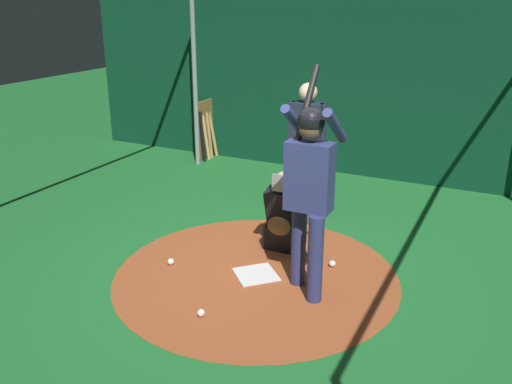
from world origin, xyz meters
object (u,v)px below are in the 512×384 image
Objects in this scene: umpire at (306,146)px; bat_rack at (209,131)px; home_plate at (256,274)px; catcher at (284,218)px; batter at (309,183)px; baseball_0 at (171,262)px; baseball_1 at (201,313)px; baseball_2 at (332,264)px.

umpire is 1.73× the size of bat_rack.
catcher is (-0.76, -0.01, 0.36)m from home_plate.
home_plate is 0.40× the size of bat_rack.
umpire is (-1.65, -0.67, -0.12)m from batter.
bat_rack reaches higher than catcher.
batter is 1.91m from baseball_0.
batter is at bearing 83.87° from home_plate.
catcher is 0.90× the size of bat_rack.
catcher is at bearing 135.90° from baseball_0.
umpire is at bearing -157.93° from batter.
baseball_1 is (0.73, 0.84, 0.00)m from baseball_0.
batter is 1.21× the size of umpire.
batter is 1.27m from baseball_2.
baseball_1 is at bearing -3.16° from catcher.
baseball_0 is at bearing 25.13° from bat_rack.
bat_rack is 4.31m from baseball_0.
home_plate is 0.44× the size of catcher.
bat_rack reaches higher than baseball_0.
baseball_2 is (-0.75, 1.62, 0.00)m from baseball_0.
home_plate is 5.68× the size of baseball_2.
batter is 1.79m from umpire.
bat_rack is at bearing -142.96° from home_plate.
home_plate is at bearing 0.85° from catcher.
batter reaches higher than baseball_1.
bat_rack reaches higher than baseball_2.
baseball_1 is at bearing -6.38° from home_plate.
bat_rack is at bearing -132.31° from baseball_2.
baseball_2 reaches higher than home_plate.
baseball_0 is 1.00× the size of baseball_2.
catcher is 12.83× the size of baseball_0.
umpire is at bearing 52.27° from bat_rack.
batter is at bearing 22.07° from umpire.
umpire reaches higher than bat_rack.
batter reaches higher than umpire.
baseball_1 is (1.70, -0.09, -0.33)m from catcher.
umpire is 1.63m from baseball_2.
batter is at bearing -7.50° from baseball_2.
batter reaches higher than baseball_2.
umpire is 24.64× the size of baseball_2.
baseball_1 is 1.00× the size of baseball_2.
baseball_2 is (-1.48, 0.78, 0.00)m from baseball_1.
baseball_2 is (-0.60, 0.08, -1.11)m from batter.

